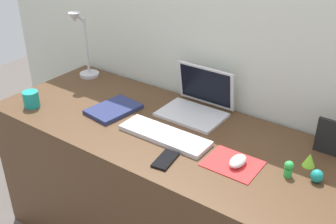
{
  "coord_description": "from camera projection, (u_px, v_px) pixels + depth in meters",
  "views": [
    {
      "loc": [
        0.9,
        -1.25,
        1.66
      ],
      "look_at": [
        0.01,
        0.0,
        0.83
      ],
      "focal_mm": 43.05,
      "sensor_mm": 36.0,
      "label": 1
    }
  ],
  "objects": [
    {
      "name": "back_wall",
      "position": [
        209.0,
        92.0,
        2.04
      ],
      "size": [
        2.89,
        0.05,
        1.56
      ],
      "primitive_type": "cube",
      "color": "beige",
      "rests_on": "ground_plane"
    },
    {
      "name": "keyboard",
      "position": [
        165.0,
        135.0,
        1.73
      ],
      "size": [
        0.41,
        0.13,
        0.02
      ],
      "primitive_type": "cube",
      "color": "silver",
      "rests_on": "desk"
    },
    {
      "name": "toy_figurine_lime",
      "position": [
        309.0,
        160.0,
        1.54
      ],
      "size": [
        0.05,
        0.05,
        0.05
      ],
      "primitive_type": "cone",
      "color": "#8CDB33",
      "rests_on": "desk"
    },
    {
      "name": "laptop",
      "position": [
        198.0,
        102.0,
        1.91
      ],
      "size": [
        0.3,
        0.25,
        0.21
      ],
      "color": "silver",
      "rests_on": "desk"
    },
    {
      "name": "desk",
      "position": [
        166.0,
        194.0,
        1.97
      ],
      "size": [
        1.69,
        0.66,
        0.74
      ],
      "primitive_type": "cube",
      "color": "#4C331E",
      "rests_on": "ground_plane"
    },
    {
      "name": "toy_figurine_teal",
      "position": [
        317.0,
        176.0,
        1.45
      ],
      "size": [
        0.05,
        0.05,
        0.05
      ],
      "primitive_type": "ellipsoid",
      "color": "teal",
      "rests_on": "desk"
    },
    {
      "name": "mouse",
      "position": [
        238.0,
        161.0,
        1.54
      ],
      "size": [
        0.06,
        0.1,
        0.03
      ],
      "primitive_type": "ellipsoid",
      "color": "silver",
      "rests_on": "mousepad"
    },
    {
      "name": "notebook_pad",
      "position": [
        114.0,
        109.0,
        1.94
      ],
      "size": [
        0.2,
        0.26,
        0.02
      ],
      "primitive_type": "cube",
      "rotation": [
        0.0,
        0.0,
        -0.13
      ],
      "color": "navy",
      "rests_on": "desk"
    },
    {
      "name": "desk_lamp",
      "position": [
        83.0,
        47.0,
        2.21
      ],
      "size": [
        0.11,
        0.15,
        0.38
      ],
      "color": "#B7B7BC",
      "rests_on": "desk"
    },
    {
      "name": "coffee_mug",
      "position": [
        31.0,
        99.0,
        1.96
      ],
      "size": [
        0.08,
        0.08,
        0.08
      ],
      "primitive_type": "cylinder",
      "color": "teal",
      "rests_on": "desk"
    },
    {
      "name": "toy_figurine_green",
      "position": [
        289.0,
        168.0,
        1.48
      ],
      "size": [
        0.03,
        0.03,
        0.07
      ],
      "color": "green",
      "rests_on": "desk"
    },
    {
      "name": "mousepad",
      "position": [
        233.0,
        164.0,
        1.56
      ],
      "size": [
        0.21,
        0.17,
        0.0
      ],
      "primitive_type": "cube",
      "color": "red",
      "rests_on": "desk"
    },
    {
      "name": "picture_frame",
      "position": [
        331.0,
        138.0,
        1.59
      ],
      "size": [
        0.12,
        0.02,
        0.15
      ],
      "primitive_type": "cube",
      "color": "black",
      "rests_on": "desk"
    },
    {
      "name": "cell_phone",
      "position": [
        165.0,
        160.0,
        1.58
      ],
      "size": [
        0.08,
        0.14,
        0.01
      ],
      "primitive_type": "cube",
      "rotation": [
        0.0,
        0.0,
        0.15
      ],
      "color": "black",
      "rests_on": "desk"
    }
  ]
}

